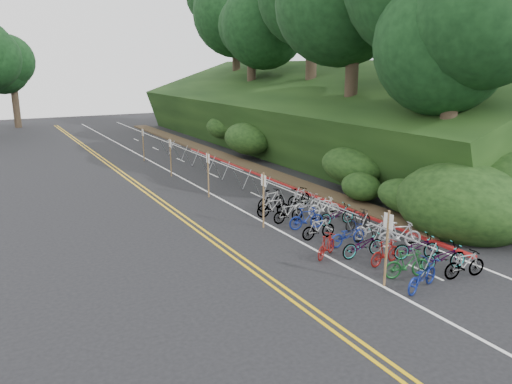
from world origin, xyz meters
TOP-DOWN VIEW (x-y plane):
  - ground at (0.00, 0.00)m, footprint 120.00×120.00m
  - road_markings at (0.63, 10.10)m, footprint 7.47×80.00m
  - red_curb at (5.70, 12.00)m, footprint 0.25×28.00m
  - embankment at (12.96, 19.04)m, footprint 14.30×48.14m
  - tree_cluster at (9.76, 22.04)m, footprint 32.16×53.80m
  - bike_rack_front at (2.66, -0.93)m, footprint 1.15×2.86m
  - bike_racks_rest at (3.00, 13.00)m, footprint 1.14×23.00m
  - signpost_near at (1.06, -2.14)m, footprint 0.08×0.40m
  - signposts_rest at (0.60, 14.00)m, footprint 0.08×18.40m
  - bike_front at (0.93, 0.83)m, footprint 1.11×1.52m
  - bike_valet at (3.00, 1.87)m, footprint 3.29×12.01m

SIDE VIEW (x-z plane):
  - ground at x=0.00m, z-range 0.00..0.00m
  - road_markings at x=0.63m, z-range 0.00..0.01m
  - red_curb at x=5.70m, z-range 0.00..0.10m
  - bike_front at x=0.93m, z-range 0.00..0.91m
  - bike_valet at x=3.00m, z-range -0.05..1.01m
  - bike_racks_rest at x=3.00m, z-range 0.27..1.44m
  - bike_rack_front at x=2.66m, z-range 0.27..1.45m
  - signposts_rest at x=0.60m, z-range 0.18..2.68m
  - signpost_near at x=1.06m, z-range 0.18..2.75m
  - embankment at x=12.96m, z-range -1.99..7.12m
  - tree_cluster at x=9.76m, z-range 2.23..20.09m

